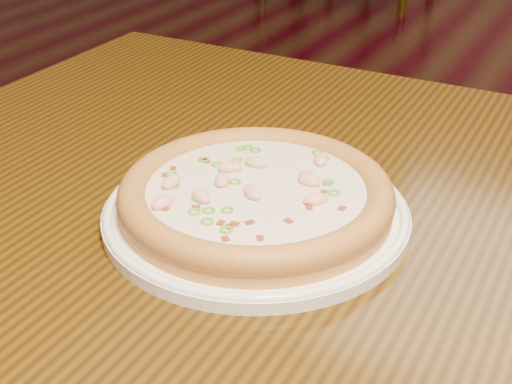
% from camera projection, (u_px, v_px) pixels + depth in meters
% --- Properties ---
extents(hero_table, '(1.20, 0.80, 0.75)m').
position_uv_depth(hero_table, '(384.00, 309.00, 0.72)').
color(hero_table, black).
rests_on(hero_table, ground).
extents(plate, '(0.29, 0.29, 0.02)m').
position_uv_depth(plate, '(256.00, 212.00, 0.68)').
color(plate, white).
rests_on(plate, hero_table).
extents(pizza, '(0.26, 0.26, 0.03)m').
position_uv_depth(pizza, '(256.00, 195.00, 0.67)').
color(pizza, '#C58D44').
rests_on(pizza, plate).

